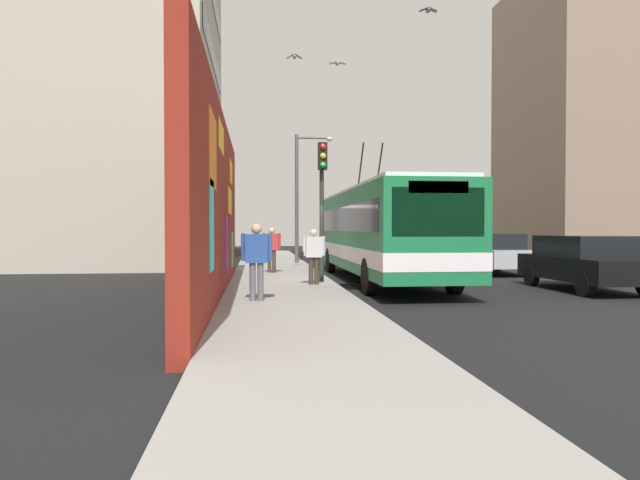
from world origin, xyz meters
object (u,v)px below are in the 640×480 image
object	(u,v)px
city_bus	(380,230)
pedestrian_near_wall	(256,255)
parked_car_silver	(493,252)
pedestrian_at_curb	(313,252)
traffic_light	(322,188)
pedestrian_midblock	(271,246)
parked_car_champagne	(443,247)
parked_car_black	(584,262)
parked_car_white	(411,244)
street_lamp	(301,189)

from	to	relation	value
city_bus	pedestrian_near_wall	world-z (taller)	city_bus
parked_car_silver	pedestrian_at_curb	size ratio (longest dim) A/B	2.71
pedestrian_near_wall	traffic_light	world-z (taller)	traffic_light
pedestrian_near_wall	pedestrian_midblock	world-z (taller)	pedestrian_near_wall
city_bus	pedestrian_midblock	distance (m)	4.27
city_bus	parked_car_champagne	size ratio (longest dim) A/B	2.55
parked_car_silver	pedestrian_midblock	world-z (taller)	pedestrian_midblock
parked_car_black	pedestrian_at_curb	bearing A→B (deg)	81.89
parked_car_white	street_lamp	distance (m)	10.04
parked_car_white	pedestrian_near_wall	xyz separation A→B (m)	(-20.60, 9.38, 0.35)
pedestrian_midblock	pedestrian_at_curb	bearing A→B (deg)	-166.53
parked_car_champagne	street_lamp	bearing A→B (deg)	93.99
parked_car_black	pedestrian_midblock	size ratio (longest dim) A/B	2.59
parked_car_black	traffic_light	world-z (taller)	traffic_light
parked_car_white	traffic_light	size ratio (longest dim) A/B	1.09
pedestrian_near_wall	street_lamp	distance (m)	14.63
pedestrian_at_curb	street_lamp	distance (m)	10.99
parked_car_champagne	street_lamp	size ratio (longest dim) A/B	0.79
parked_car_black	parked_car_white	xyz separation A→B (m)	(18.11, 0.00, 0.00)
parked_car_silver	pedestrian_at_curb	xyz separation A→B (m)	(-5.16, 7.72, 0.25)
parked_car_black	parked_car_white	bearing A→B (deg)	0.00
parked_car_champagne	pedestrian_near_wall	world-z (taller)	pedestrian_near_wall
city_bus	pedestrian_midblock	world-z (taller)	city_bus
parked_car_silver	parked_car_white	world-z (taller)	same
street_lamp	parked_car_champagne	bearing A→B (deg)	-86.01
parked_car_silver	street_lamp	size ratio (longest dim) A/B	0.71
parked_car_champagne	pedestrian_midblock	size ratio (longest dim) A/B	2.89
city_bus	pedestrian_midblock	xyz separation A→B (m)	(2.18, 3.62, -0.60)
pedestrian_at_curb	pedestrian_midblock	xyz separation A→B (m)	(4.60, 1.10, 0.05)
parked_car_black	pedestrian_near_wall	world-z (taller)	pedestrian_near_wall
parked_car_champagne	pedestrian_midblock	distance (m)	11.01
parked_car_black	city_bus	bearing A→B (deg)	55.93
parked_car_black	pedestrian_near_wall	distance (m)	9.71
city_bus	parked_car_white	size ratio (longest dim) A/B	2.63
parked_car_black	parked_car_silver	bearing A→B (deg)	0.00
parked_car_black	pedestrian_at_curb	size ratio (longest dim) A/B	2.70
pedestrian_midblock	street_lamp	world-z (taller)	street_lamp
parked_car_white	pedestrian_near_wall	distance (m)	22.63
parked_car_black	pedestrian_at_curb	xyz separation A→B (m)	(1.10, 7.72, 0.25)
city_bus	traffic_light	size ratio (longest dim) A/B	2.87
pedestrian_near_wall	pedestrian_at_curb	bearing A→B (deg)	-24.82
city_bus	parked_car_silver	world-z (taller)	city_bus
pedestrian_at_curb	traffic_light	bearing A→B (deg)	-20.24
pedestrian_at_curb	traffic_light	size ratio (longest dim) A/B	0.37
parked_car_silver	city_bus	bearing A→B (deg)	117.82
parked_car_white	traffic_light	distance (m)	17.75
parked_car_white	street_lamp	world-z (taller)	street_lamp
city_bus	parked_car_champagne	xyz separation A→B (m)	(8.75, -5.20, -0.90)
parked_car_champagne	street_lamp	distance (m)	7.80
parked_car_silver	parked_car_champagne	size ratio (longest dim) A/B	0.90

